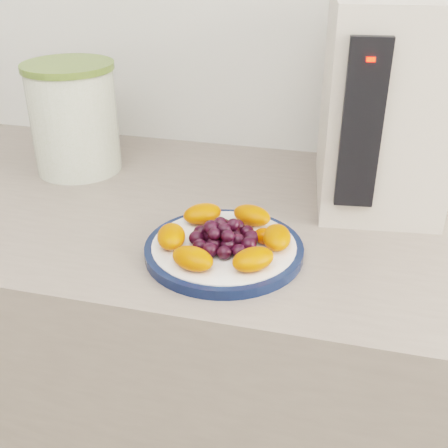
# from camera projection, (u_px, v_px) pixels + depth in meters

# --- Properties ---
(counter) EXTENTS (3.50, 0.60, 0.90)m
(counter) POSITION_uv_depth(u_px,v_px,m) (235.00, 404.00, 1.16)
(counter) COLOR gray
(counter) RESTS_ON floor
(cabinet_face) EXTENTS (3.48, 0.58, 0.84)m
(cabinet_face) POSITION_uv_depth(u_px,v_px,m) (235.00, 414.00, 1.17)
(cabinet_face) COLOR #A0824E
(cabinet_face) RESTS_ON floor
(plate_rim) EXTENTS (0.23, 0.23, 0.01)m
(plate_rim) POSITION_uv_depth(u_px,v_px,m) (224.00, 250.00, 0.81)
(plate_rim) COLOR #0E193A
(plate_rim) RESTS_ON counter
(plate_face) EXTENTS (0.21, 0.21, 0.02)m
(plate_face) POSITION_uv_depth(u_px,v_px,m) (224.00, 249.00, 0.81)
(plate_face) COLOR white
(plate_face) RESTS_ON counter
(canister) EXTENTS (0.18, 0.18, 0.19)m
(canister) POSITION_uv_depth(u_px,v_px,m) (75.00, 121.00, 1.05)
(canister) COLOR #4C6215
(canister) RESTS_ON counter
(canister_lid) EXTENTS (0.19, 0.19, 0.01)m
(canister_lid) POSITION_uv_depth(u_px,v_px,m) (67.00, 66.00, 1.01)
(canister_lid) COLOR #5C7332
(canister_lid) RESTS_ON canister
(appliance_body) EXTENTS (0.22, 0.29, 0.33)m
(appliance_body) POSITION_uv_depth(u_px,v_px,m) (384.00, 103.00, 0.92)
(appliance_body) COLOR beige
(appliance_body) RESTS_ON counter
(appliance_panel) EXTENTS (0.06, 0.03, 0.25)m
(appliance_panel) POSITION_uv_depth(u_px,v_px,m) (362.00, 126.00, 0.80)
(appliance_panel) COLOR black
(appliance_panel) RESTS_ON appliance_body
(appliance_led) EXTENTS (0.01, 0.01, 0.01)m
(appliance_led) POSITION_uv_depth(u_px,v_px,m) (371.00, 59.00, 0.74)
(appliance_led) COLOR #FF0C05
(appliance_led) RESTS_ON appliance_panel
(fruit_plate) EXTENTS (0.20, 0.20, 0.04)m
(fruit_plate) POSITION_uv_depth(u_px,v_px,m) (227.00, 236.00, 0.80)
(fruit_plate) COLOR #CF4202
(fruit_plate) RESTS_ON plate_face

